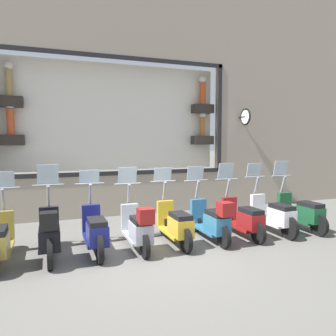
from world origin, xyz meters
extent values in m
plane|color=#66635E|center=(0.00, 0.00, 0.00)|extent=(120.00, 120.00, 0.00)
cube|color=gray|center=(3.60, 0.00, 0.60)|extent=(0.40, 6.66, 1.19)
cube|color=black|center=(3.39, 0.00, 4.53)|extent=(0.04, 6.66, 0.12)
cube|color=black|center=(3.39, 0.00, 1.25)|extent=(0.04, 6.66, 0.12)
cube|color=black|center=(3.39, -3.27, 2.89)|extent=(0.04, 0.12, 3.40)
cube|color=white|center=(3.95, 0.00, 2.89)|extent=(0.04, 6.42, 3.16)
cube|color=#28231E|center=(3.73, -2.83, 3.22)|extent=(0.36, 0.66, 0.28)
cylinder|color=#CC4C23|center=(3.73, -2.83, 3.70)|extent=(0.19, 0.19, 0.68)
sphere|color=beige|center=(3.73, -2.83, 4.16)|extent=(0.25, 0.25, 0.25)
cube|color=#28231E|center=(3.73, 2.83, 3.22)|extent=(0.36, 0.66, 0.28)
cylinder|color=#9E7F4C|center=(3.73, 2.83, 3.70)|extent=(0.19, 0.19, 0.68)
sphere|color=beige|center=(3.73, 2.83, 4.16)|extent=(0.25, 0.25, 0.25)
cube|color=#28231E|center=(3.73, -2.83, 2.21)|extent=(0.36, 0.66, 0.28)
cylinder|color=#B26B2D|center=(3.73, -2.83, 2.63)|extent=(0.16, 0.16, 0.58)
sphere|color=beige|center=(3.73, -2.83, 3.03)|extent=(0.21, 0.21, 0.21)
cube|color=#28231E|center=(3.73, 2.83, 2.21)|extent=(0.36, 0.66, 0.28)
cylinder|color=#CC4C23|center=(3.73, 2.83, 2.68)|extent=(0.19, 0.19, 0.67)
sphere|color=white|center=(3.73, 2.83, 3.14)|extent=(0.24, 0.24, 0.24)
cylinder|color=black|center=(3.23, -4.00, 2.95)|extent=(0.35, 0.05, 0.05)
torus|color=black|center=(3.05, -4.00, 2.95)|extent=(0.55, 0.06, 0.55)
cylinder|color=white|center=(3.05, -4.00, 2.95)|extent=(0.45, 0.03, 0.45)
cylinder|color=black|center=(1.10, -3.90, 0.25)|extent=(0.50, 0.09, 0.50)
cylinder|color=black|center=(-0.20, -3.90, 0.25)|extent=(0.50, 0.09, 0.50)
cube|color=#19512D|center=(0.45, -3.90, 0.24)|extent=(1.02, 0.38, 0.06)
cube|color=#19512D|center=(0.08, -3.90, 0.45)|extent=(0.61, 0.35, 0.36)
cube|color=black|center=(0.08, -3.90, 0.68)|extent=(0.58, 0.31, 0.10)
cube|color=#19512D|center=(0.99, -3.90, 0.55)|extent=(0.12, 0.37, 0.56)
cylinder|color=gray|center=(1.06, -3.90, 1.04)|extent=(0.20, 0.06, 0.45)
cylinder|color=gray|center=(1.13, -3.90, 1.26)|extent=(0.04, 0.61, 0.04)
cube|color=silver|center=(1.17, -3.90, 1.46)|extent=(0.10, 0.42, 0.40)
cylinder|color=black|center=(1.10, -3.06, 0.26)|extent=(0.51, 0.09, 0.51)
cylinder|color=black|center=(-0.20, -3.06, 0.26)|extent=(0.51, 0.09, 0.51)
cube|color=silver|center=(0.45, -3.06, 0.24)|extent=(1.02, 0.38, 0.06)
cube|color=silver|center=(0.08, -3.06, 0.45)|extent=(0.61, 0.35, 0.36)
cube|color=black|center=(0.08, -3.06, 0.68)|extent=(0.58, 0.31, 0.10)
cube|color=silver|center=(0.99, -3.06, 0.55)|extent=(0.12, 0.37, 0.56)
cylinder|color=gray|center=(1.06, -3.06, 1.05)|extent=(0.20, 0.06, 0.45)
cylinder|color=gray|center=(1.13, -3.06, 1.26)|extent=(0.04, 0.61, 0.04)
cube|color=silver|center=(1.17, -3.06, 1.44)|extent=(0.09, 0.42, 0.35)
cylinder|color=black|center=(1.12, -2.23, 0.23)|extent=(0.45, 0.09, 0.45)
cylinder|color=black|center=(-0.22, -2.23, 0.23)|extent=(0.45, 0.09, 0.45)
cube|color=maroon|center=(0.45, -2.23, 0.21)|extent=(1.02, 0.38, 0.06)
cube|color=maroon|center=(0.08, -2.23, 0.42)|extent=(0.61, 0.35, 0.36)
cube|color=black|center=(0.08, -2.23, 0.65)|extent=(0.58, 0.31, 0.10)
cube|color=maroon|center=(0.99, -2.23, 0.52)|extent=(0.12, 0.37, 0.56)
cylinder|color=gray|center=(1.06, -2.23, 1.02)|extent=(0.20, 0.06, 0.45)
cylinder|color=gray|center=(1.13, -2.23, 1.23)|extent=(0.04, 0.61, 0.04)
cube|color=silver|center=(1.17, -2.23, 1.43)|extent=(0.10, 0.42, 0.40)
cylinder|color=black|center=(1.12, -1.40, 0.23)|extent=(0.46, 0.09, 0.46)
cylinder|color=black|center=(-0.22, -1.40, 0.23)|extent=(0.46, 0.09, 0.46)
cube|color=teal|center=(0.45, -1.40, 0.22)|extent=(1.02, 0.38, 0.06)
cube|color=teal|center=(0.08, -1.40, 0.43)|extent=(0.61, 0.35, 0.36)
cube|color=black|center=(0.08, -1.40, 0.66)|extent=(0.58, 0.31, 0.10)
cube|color=teal|center=(0.99, -1.40, 0.53)|extent=(0.12, 0.37, 0.56)
cylinder|color=gray|center=(1.06, -1.40, 1.02)|extent=(0.20, 0.06, 0.45)
cylinder|color=gray|center=(1.13, -1.40, 1.23)|extent=(0.04, 0.60, 0.04)
cube|color=silver|center=(1.17, -1.40, 1.41)|extent=(0.09, 0.42, 0.34)
cube|color=maroon|center=(-0.26, -1.40, 0.82)|extent=(0.28, 0.28, 0.28)
cylinder|color=black|center=(1.10, -0.57, 0.24)|extent=(0.49, 0.09, 0.49)
cylinder|color=black|center=(-0.20, -0.57, 0.24)|extent=(0.49, 0.09, 0.49)
cube|color=gold|center=(0.45, -0.57, 0.23)|extent=(1.02, 0.39, 0.06)
cube|color=gold|center=(0.08, -0.57, 0.44)|extent=(0.61, 0.35, 0.36)
cube|color=black|center=(0.08, -0.57, 0.67)|extent=(0.58, 0.31, 0.10)
cube|color=gold|center=(0.99, -0.57, 0.54)|extent=(0.12, 0.37, 0.56)
cylinder|color=gray|center=(1.06, -0.57, 1.04)|extent=(0.20, 0.06, 0.45)
cylinder|color=gray|center=(1.13, -0.57, 1.25)|extent=(0.04, 0.60, 0.04)
cube|color=silver|center=(1.17, -0.57, 1.41)|extent=(0.08, 0.42, 0.31)
cylinder|color=black|center=(1.12, 0.26, 0.22)|extent=(0.45, 0.09, 0.45)
cylinder|color=black|center=(-0.22, 0.26, 0.22)|extent=(0.45, 0.09, 0.45)
cube|color=#B7BCC6|center=(0.45, 0.26, 0.21)|extent=(1.02, 0.39, 0.06)
cube|color=#B7BCC6|center=(0.08, 0.26, 0.42)|extent=(0.61, 0.35, 0.36)
cube|color=black|center=(0.08, 0.26, 0.65)|extent=(0.58, 0.31, 0.10)
cube|color=#B7BCC6|center=(0.99, 0.26, 0.52)|extent=(0.12, 0.37, 0.56)
cylinder|color=gray|center=(1.06, 0.26, 1.02)|extent=(0.20, 0.06, 0.45)
cylinder|color=gray|center=(1.13, 0.26, 1.23)|extent=(0.04, 0.60, 0.04)
cube|color=silver|center=(1.17, 0.26, 1.42)|extent=(0.09, 0.42, 0.37)
cube|color=maroon|center=(-0.27, 0.26, 0.81)|extent=(0.28, 0.28, 0.28)
cylinder|color=black|center=(1.09, 1.09, 0.27)|extent=(0.53, 0.09, 0.53)
cylinder|color=black|center=(-0.19, 1.09, 0.27)|extent=(0.53, 0.09, 0.53)
cube|color=navy|center=(0.45, 1.09, 0.25)|extent=(1.02, 0.38, 0.06)
cube|color=navy|center=(0.08, 1.09, 0.46)|extent=(0.61, 0.35, 0.36)
cube|color=black|center=(0.08, 1.09, 0.69)|extent=(0.58, 0.31, 0.10)
cube|color=navy|center=(0.99, 1.09, 0.56)|extent=(0.12, 0.37, 0.56)
cylinder|color=gray|center=(1.06, 1.09, 1.06)|extent=(0.20, 0.06, 0.45)
cylinder|color=gray|center=(1.13, 1.09, 1.27)|extent=(0.04, 0.60, 0.04)
cube|color=silver|center=(1.17, 1.09, 1.42)|extent=(0.08, 0.42, 0.29)
cylinder|color=black|center=(1.08, 1.92, 0.28)|extent=(0.55, 0.09, 0.55)
cylinder|color=black|center=(-0.18, 1.92, 0.28)|extent=(0.55, 0.09, 0.55)
cube|color=black|center=(0.45, 1.92, 0.26)|extent=(1.02, 0.38, 0.06)
cube|color=black|center=(0.08, 1.92, 0.47)|extent=(0.61, 0.35, 0.36)
cube|color=black|center=(0.08, 1.92, 0.70)|extent=(0.58, 0.31, 0.10)
cube|color=black|center=(0.99, 1.92, 0.57)|extent=(0.12, 0.37, 0.56)
cylinder|color=gray|center=(1.06, 1.92, 1.07)|extent=(0.20, 0.06, 0.45)
cylinder|color=gray|center=(1.13, 1.92, 1.28)|extent=(0.04, 0.61, 0.04)
cube|color=silver|center=(1.17, 1.92, 1.49)|extent=(0.10, 0.42, 0.42)
cube|color=black|center=(-0.23, 1.92, 0.86)|extent=(0.28, 0.28, 0.28)
cylinder|color=black|center=(1.10, 2.76, 0.25)|extent=(0.50, 0.09, 0.50)
cube|color=olive|center=(0.45, 2.76, 0.24)|extent=(1.02, 0.38, 0.06)
cube|color=olive|center=(0.99, 2.76, 0.55)|extent=(0.12, 0.37, 0.56)
cylinder|color=gray|center=(1.06, 2.76, 1.04)|extent=(0.20, 0.06, 0.45)
cylinder|color=gray|center=(1.13, 2.76, 1.26)|extent=(0.04, 0.61, 0.04)
cube|color=silver|center=(1.17, 2.76, 1.42)|extent=(0.09, 0.42, 0.33)
camera|label=1|loc=(-5.94, 1.89, 2.18)|focal=35.00mm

